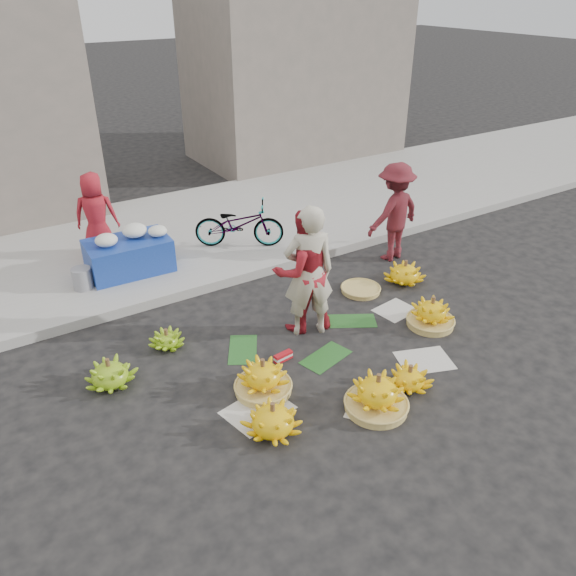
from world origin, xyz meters
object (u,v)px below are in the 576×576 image
flower_table (129,253)px  bicycle (239,224)px  vendor_cream (309,272)px  banana_bunch_4 (431,313)px  banana_bunch_0 (263,378)px

flower_table → bicycle: 1.89m
vendor_cream → bicycle: bearing=-79.2°
flower_table → bicycle: (1.89, -0.07, 0.10)m
banana_bunch_4 → banana_bunch_0: bearing=-179.9°
flower_table → banana_bunch_4: bearing=-47.8°
banana_bunch_0 → banana_bunch_4: 2.63m
banana_bunch_4 → vendor_cream: size_ratio=0.40×
banana_bunch_0 → bicycle: bearing=66.2°
bicycle → banana_bunch_0: bearing=-172.2°
bicycle → vendor_cream: bearing=-156.8°
banana_bunch_0 → bicycle: (1.52, 3.45, 0.32)m
banana_bunch_0 → flower_table: (-0.37, 3.52, 0.23)m
banana_bunch_4 → vendor_cream: 1.82m
vendor_cream → bicycle: vendor_cream is taller
banana_bunch_0 → banana_bunch_4: (2.63, 0.01, -0.00)m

